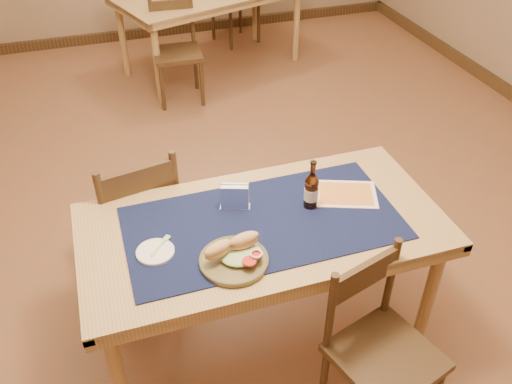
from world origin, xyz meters
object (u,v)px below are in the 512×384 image
object	(u,v)px
chair_main_far	(137,217)
napkin_holder	(235,197)
sandwich_plate	(235,256)
back_table	(210,0)
beer_bottle	(311,190)
main_table	(263,237)
chair_main_near	(379,347)

from	to	relation	value
chair_main_far	napkin_holder	distance (m)	0.68
sandwich_plate	napkin_holder	bearing A→B (deg)	73.86
back_table	beer_bottle	xyz separation A→B (m)	(-0.34, -3.22, 0.18)
chair_main_far	main_table	bearing A→B (deg)	-47.15
main_table	sandwich_plate	bearing A→B (deg)	-133.60
napkin_holder	sandwich_plate	bearing A→B (deg)	-106.14
beer_bottle	back_table	bearing A→B (deg)	84.00
back_table	beer_bottle	distance (m)	3.24
main_table	chair_main_near	bearing A→B (deg)	-59.54
napkin_holder	beer_bottle	bearing A→B (deg)	-16.69
back_table	sandwich_plate	world-z (taller)	sandwich_plate
chair_main_far	beer_bottle	world-z (taller)	beer_bottle
main_table	chair_main_near	world-z (taller)	chair_main_near
back_table	napkin_holder	world-z (taller)	napkin_holder
beer_bottle	napkin_holder	size ratio (longest dim) A/B	1.68
main_table	chair_main_near	xyz separation A→B (m)	(0.32, -0.55, -0.23)
back_table	napkin_holder	size ratio (longest dim) A/B	13.11
chair_main_near	sandwich_plate	world-z (taller)	sandwich_plate
back_table	chair_main_far	size ratio (longest dim) A/B	2.06
main_table	chair_main_near	distance (m)	0.68
main_table	beer_bottle	xyz separation A→B (m)	(0.24, 0.04, 0.18)
back_table	chair_main_near	size ratio (longest dim) A/B	2.22
chair_main_near	beer_bottle	world-z (taller)	beer_bottle
chair_main_far	chair_main_near	bearing A→B (deg)	-52.84
beer_bottle	napkin_holder	bearing A→B (deg)	163.31
back_table	chair_main_near	bearing A→B (deg)	-93.84
main_table	chair_main_far	size ratio (longest dim) A/B	1.75
chair_main_far	chair_main_near	xyz separation A→B (m)	(0.84, -1.10, -0.03)
back_table	chair_main_near	distance (m)	3.83
beer_bottle	napkin_holder	xyz separation A→B (m)	(-0.33, 0.10, -0.03)
main_table	sandwich_plate	world-z (taller)	sandwich_plate
main_table	beer_bottle	bearing A→B (deg)	10.11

